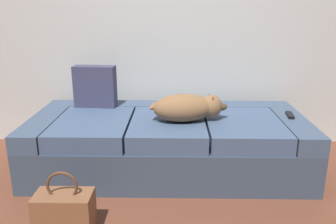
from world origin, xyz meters
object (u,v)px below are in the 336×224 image
(dog_tan, at_px, (188,107))
(throw_pillow, at_px, (95,86))
(tv_remote, at_px, (290,115))
(couch, at_px, (168,142))
(handbag, at_px, (65,212))

(dog_tan, relative_size, throw_pillow, 1.72)
(tv_remote, bearing_deg, couch, -171.32)
(couch, relative_size, handbag, 5.50)
(dog_tan, bearing_deg, couch, 145.21)
(couch, bearing_deg, tv_remote, 1.01)
(tv_remote, height_order, handbag, tv_remote)
(throw_pillow, height_order, handbag, throw_pillow)
(tv_remote, xyz_separation_m, throw_pillow, (-1.54, 0.25, 0.16))
(couch, relative_size, throw_pillow, 6.11)
(handbag, bearing_deg, throw_pillow, 92.20)
(dog_tan, height_order, throw_pillow, throw_pillow)
(couch, height_order, tv_remote, tv_remote)
(dog_tan, distance_m, handbag, 1.10)
(throw_pillow, relative_size, handbag, 0.90)
(couch, bearing_deg, dog_tan, -34.79)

